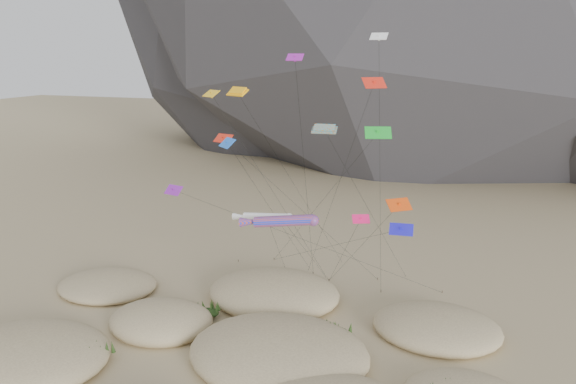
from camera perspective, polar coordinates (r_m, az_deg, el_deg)
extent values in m
plane|color=#CCB789|center=(52.48, -3.93, -17.69)|extent=(500.00, 500.00, 0.00)
ellipsoid|color=#CCB789|center=(58.16, -24.94, -14.84)|extent=(15.40, 13.09, 3.32)
ellipsoid|color=#CCB789|center=(60.47, -12.77, -12.67)|extent=(10.96, 9.32, 3.21)
ellipsoid|color=#CCB789|center=(53.36, -0.95, -16.00)|extent=(16.84, 14.31, 3.81)
ellipsoid|color=#CCB789|center=(65.01, -1.44, -10.21)|extent=(15.17, 12.90, 3.70)
ellipsoid|color=#CCB789|center=(59.90, 14.87, -13.13)|extent=(12.82, 10.90, 2.96)
ellipsoid|color=#CCB789|center=(71.19, -17.86, -9.00)|extent=(12.04, 10.23, 2.14)
ellipsoid|color=black|center=(56.32, -25.86, -15.76)|extent=(2.72, 2.33, 0.82)
ellipsoid|color=black|center=(55.94, -18.96, -15.38)|extent=(2.38, 2.03, 0.71)
ellipsoid|color=black|center=(61.54, -13.23, -12.12)|extent=(2.92, 2.50, 0.88)
ellipsoid|color=black|center=(61.35, -8.09, -12.05)|extent=(2.31, 1.98, 0.69)
ellipsoid|color=black|center=(53.34, -0.04, -15.70)|extent=(2.97, 2.54, 0.89)
ellipsoid|color=black|center=(56.39, 4.72, -14.10)|extent=(2.99, 2.56, 0.90)
ellipsoid|color=black|center=(53.18, -1.16, -16.06)|extent=(2.53, 2.17, 0.76)
ellipsoid|color=black|center=(66.10, 1.22, -9.62)|extent=(3.29, 2.81, 0.99)
ellipsoid|color=black|center=(64.19, 0.53, -10.47)|extent=(2.78, 2.38, 0.83)
ellipsoid|color=black|center=(62.33, 14.40, -11.94)|extent=(2.17, 1.85, 0.65)
ellipsoid|color=black|center=(59.90, 11.05, -12.98)|extent=(2.44, 2.09, 0.73)
ellipsoid|color=black|center=(71.29, -15.96, -8.80)|extent=(2.65, 2.26, 0.79)
ellipsoid|color=black|center=(68.50, -17.34, -9.97)|extent=(2.13, 1.82, 0.64)
cylinder|color=#3F2D1E|center=(72.15, 2.60, -8.26)|extent=(0.08, 0.08, 0.30)
cylinder|color=#3F2D1E|center=(72.15, 1.93, -8.25)|extent=(0.08, 0.08, 0.30)
cylinder|color=#3F2D1E|center=(70.29, 4.19, -8.91)|extent=(0.08, 0.08, 0.30)
cylinder|color=#3F2D1E|center=(71.36, 9.10, -8.69)|extent=(0.08, 0.08, 0.30)
cylinder|color=#3F2D1E|center=(67.97, 9.42, -9.91)|extent=(0.08, 0.08, 0.30)
cylinder|color=#3F2D1E|center=(76.88, -1.43, -6.79)|extent=(0.08, 0.08, 0.30)
cylinder|color=#3F2D1E|center=(69.34, 15.40, -9.75)|extent=(0.08, 0.08, 0.30)
cylinder|color=#3F2D1E|center=(76.50, -5.07, -6.96)|extent=(0.08, 0.08, 0.30)
cylinder|color=#E04C17|center=(53.94, -0.45, -2.96)|extent=(5.95, 1.82, 1.66)
sphere|color=#E04C17|center=(53.37, 2.59, -2.90)|extent=(1.11, 1.11, 1.11)
cone|color=#E04C17|center=(54.75, -3.72, -3.04)|extent=(2.51, 1.26, 1.19)
cylinder|color=black|center=(62.56, 2.02, -6.20)|extent=(0.37, 15.06, 11.80)
cylinder|color=white|center=(56.52, -2.21, -2.53)|extent=(4.90, 0.79, 1.11)
sphere|color=white|center=(55.67, 0.12, -2.58)|extent=(0.82, 0.82, 0.82)
cone|color=white|center=(57.57, -4.70, -2.51)|extent=(1.99, 0.70, 0.83)
cylinder|color=black|center=(63.71, -0.94, -5.98)|extent=(1.60, 11.55, 11.45)
cube|color=#FFAD0D|center=(60.11, -5.16, 10.05)|extent=(2.76, 2.03, 0.76)
cube|color=#FFAD0D|center=(60.10, -5.17, 10.23)|extent=(2.31, 1.65, 0.74)
cylinder|color=black|center=(67.20, 0.84, 0.43)|extent=(8.34, 14.62, 23.41)
cube|color=#D95F16|center=(54.89, 3.71, 6.31)|extent=(2.51, 1.20, 0.67)
cube|color=#D95F16|center=(54.86, 3.72, 6.54)|extent=(2.13, 0.96, 0.67)
cylinder|color=black|center=(63.21, 8.39, -2.12)|extent=(7.01, 14.61, 20.20)
cube|color=red|center=(58.81, -6.59, 5.44)|extent=(2.17, 1.48, 0.78)
cube|color=red|center=(58.84, -6.59, 5.30)|extent=(0.29, 0.29, 0.68)
cylinder|color=black|center=(64.01, 1.99, -2.37)|extent=(14.59, 12.61, 18.80)
cube|color=yellow|center=(61.51, -7.81, 9.88)|extent=(2.28, 1.95, 0.70)
cube|color=yellow|center=(61.52, -7.81, 9.74)|extent=(0.30, 0.28, 0.70)
cylinder|color=black|center=(64.68, -1.40, -0.19)|extent=(11.40, 7.86, 23.16)
cube|color=#EA1660|center=(52.62, 7.41, -2.73)|extent=(1.79, 1.35, 0.69)
cube|color=#EA1660|center=(52.66, 7.41, -2.89)|extent=(0.27, 0.29, 0.54)
cylinder|color=black|center=(61.36, 5.58, -6.31)|extent=(6.41, 13.23, 12.45)
cube|color=#1D19D6|center=(50.48, 11.43, -3.75)|extent=(2.16, 1.23, 0.83)
cube|color=#1D19D6|center=(50.53, 11.43, -3.91)|extent=(0.27, 0.29, 0.70)
cylinder|color=black|center=(63.30, 3.68, -5.66)|extent=(19.34, 19.47, 12.35)
cube|color=white|center=(58.55, 9.22, 15.35)|extent=(1.79, 1.01, 0.72)
cube|color=white|center=(58.55, 9.21, 15.21)|extent=(0.23, 0.26, 0.58)
cylinder|color=black|center=(61.75, 9.33, 1.72)|extent=(0.75, 3.80, 29.00)
cube|color=purple|center=(63.59, -11.55, 0.19)|extent=(2.26, 1.45, 0.92)
cube|color=purple|center=(63.62, -11.54, 0.06)|extent=(0.32, 0.38, 0.69)
cylinder|color=black|center=(64.42, 2.42, -5.17)|extent=(29.02, 10.63, 12.59)
cube|color=green|center=(52.24, 9.14, 5.97)|extent=(2.66, 1.83, 0.99)
cube|color=green|center=(52.26, 9.14, 5.81)|extent=(0.37, 0.39, 0.81)
cylinder|color=black|center=(63.93, 2.85, -1.68)|extent=(16.40, 16.26, 20.35)
cube|color=#D63E0B|center=(49.58, 11.22, -1.28)|extent=(2.34, 2.17, 0.90)
cube|color=#D63E0B|center=(49.62, 11.21, -1.44)|extent=(0.39, 0.40, 0.72)
cylinder|color=black|center=(59.72, 7.11, -5.81)|extent=(10.11, 15.17, 14.67)
cube|color=purple|center=(53.82, 0.71, 13.54)|extent=(1.59, 0.81, 0.66)
cube|color=purple|center=(53.82, 0.71, 13.38)|extent=(0.19, 0.22, 0.54)
cylinder|color=black|center=(61.88, 1.80, 0.99)|extent=(1.75, 12.96, 27.03)
cube|color=blue|center=(55.41, -6.20, 4.98)|extent=(2.23, 2.12, 0.87)
cube|color=blue|center=(55.44, -6.19, 4.83)|extent=(0.38, 0.38, 0.69)
cylinder|color=black|center=(63.19, -1.23, -2.56)|extent=(4.73, 14.58, 18.86)
cube|color=red|center=(52.73, 8.75, 10.91)|extent=(2.32, 2.13, 0.97)
cube|color=red|center=(52.74, 8.74, 10.75)|extent=(0.42, 0.43, 0.71)
cylinder|color=black|center=(61.50, 4.80, -0.22)|extent=(9.97, 12.03, 24.78)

